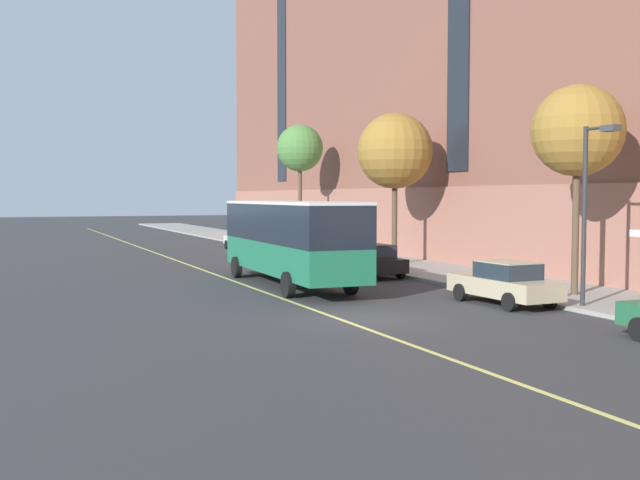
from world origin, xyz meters
The scene contains 13 objects.
ground_plane centered at (0.00, 0.00, 0.00)m, with size 260.00×260.00×0.00m, color #38383A.
sidewalk centered at (9.68, 3.00, 0.07)m, with size 5.54×160.00×0.15m, color #9E9B93.
city_bus centered at (0.83, 9.04, 2.11)m, with size 3.20×11.90×3.64m.
parked_car_white_0 centered at (5.57, 30.73, 0.78)m, with size 2.10×4.81×1.56m.
parked_car_champagne_3 centered at (5.84, 0.82, 0.78)m, with size 2.02×4.55×1.56m.
parked_car_black_4 centered at (5.76, 10.96, 0.78)m, with size 1.99×4.26×1.56m.
parked_car_darkgray_5 centered at (5.63, 17.35, 0.78)m, with size 2.05×4.37×1.56m.
parked_car_white_7 centered at (5.73, 24.72, 0.78)m, with size 2.03×4.55×1.56m.
street_tree_mid_block centered at (9.33, 1.15, 6.28)m, with size 3.43×3.43×7.88m.
street_tree_far_uptown centered at (9.33, 15.19, 6.31)m, with size 4.13×4.13×8.25m.
street_tree_far_downtown centered at (9.33, 29.24, 7.27)m, with size 3.35×3.35×8.85m.
street_lamp centered at (7.52, -1.50, 3.92)m, with size 0.36×1.48×6.05m.
lane_centerline centered at (-0.87, 3.00, 0.00)m, with size 0.16×140.00×0.01m, color #E0D66B.
Camera 1 is at (-10.62, -20.89, 3.85)m, focal length 42.00 mm.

